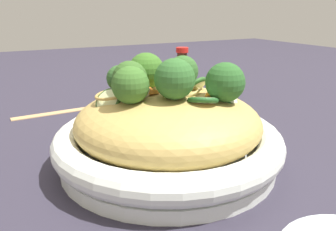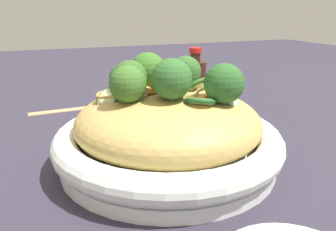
# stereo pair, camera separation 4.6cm
# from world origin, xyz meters

# --- Properties ---
(ground_plane) EXTENTS (3.00, 3.00, 0.00)m
(ground_plane) POSITION_xyz_m (0.00, 0.00, 0.00)
(ground_plane) COLOR #2E2A38
(serving_bowl) EXTENTS (0.32, 0.32, 0.06)m
(serving_bowl) POSITION_xyz_m (0.00, 0.00, 0.03)
(serving_bowl) COLOR white
(serving_bowl) RESTS_ON ground_plane
(noodle_heap) EXTENTS (0.26, 0.26, 0.10)m
(noodle_heap) POSITION_xyz_m (-0.00, 0.00, 0.06)
(noodle_heap) COLOR tan
(noodle_heap) RESTS_ON serving_bowl
(broccoli_florets) EXTENTS (0.17, 0.16, 0.07)m
(broccoli_florets) POSITION_xyz_m (-0.01, -0.00, 0.12)
(broccoli_florets) COLOR #8FB275
(broccoli_florets) RESTS_ON serving_bowl
(carrot_coins) EXTENTS (0.11, 0.08, 0.03)m
(carrot_coins) POSITION_xyz_m (-0.00, -0.02, 0.11)
(carrot_coins) COLOR orange
(carrot_coins) RESTS_ON serving_bowl
(zucchini_slices) EXTENTS (0.20, 0.12, 0.04)m
(zucchini_slices) POSITION_xyz_m (0.02, -0.02, 0.10)
(zucchini_slices) COLOR beige
(zucchini_slices) RESTS_ON serving_bowl
(chicken_chunks) EXTENTS (0.08, 0.06, 0.02)m
(chicken_chunks) POSITION_xyz_m (-0.03, 0.01, 0.11)
(chicken_chunks) COLOR beige
(chicken_chunks) RESTS_ON serving_bowl
(soy_sauce_bottle) EXTENTS (0.05, 0.05, 0.13)m
(soy_sauce_bottle) POSITION_xyz_m (0.15, 0.23, 0.06)
(soy_sauce_bottle) COLOR #381E14
(soy_sauce_bottle) RESTS_ON ground_plane
(chopsticks_pair) EXTENTS (0.22, 0.03, 0.01)m
(chopsticks_pair) POSITION_xyz_m (-0.08, 0.32, 0.00)
(chopsticks_pair) COLOR tan
(chopsticks_pair) RESTS_ON ground_plane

